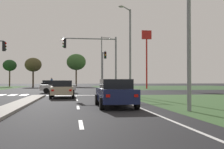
% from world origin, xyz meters
% --- Properties ---
extents(ground_plane, '(200.00, 200.00, 0.00)m').
position_xyz_m(ground_plane, '(0.00, 30.00, 0.00)').
color(ground_plane, black).
extents(grass_verge_far_right, '(35.00, 35.00, 0.01)m').
position_xyz_m(grass_verge_far_right, '(25.50, 54.50, 0.00)').
color(grass_verge_far_right, '#2D4C28').
rests_on(grass_verge_far_right, ground).
extents(median_island_near, '(1.20, 22.00, 0.14)m').
position_xyz_m(median_island_near, '(0.00, 11.00, 0.07)').
color(median_island_near, gray).
rests_on(median_island_near, ground).
extents(median_island_far, '(1.20, 36.00, 0.14)m').
position_xyz_m(median_island_far, '(0.00, 55.00, 0.07)').
color(median_island_far, gray).
rests_on(median_island_far, ground).
extents(lane_dash_near, '(0.14, 2.00, 0.01)m').
position_xyz_m(lane_dash_near, '(3.50, 4.51, 0.01)').
color(lane_dash_near, silver).
rests_on(lane_dash_near, ground).
extents(lane_dash_second, '(0.14, 2.00, 0.01)m').
position_xyz_m(lane_dash_second, '(3.50, 10.51, 0.01)').
color(lane_dash_second, silver).
rests_on(lane_dash_second, ground).
extents(lane_dash_third, '(0.14, 2.00, 0.01)m').
position_xyz_m(lane_dash_third, '(3.50, 16.51, 0.01)').
color(lane_dash_third, silver).
rests_on(lane_dash_third, ground).
extents(lane_dash_fourth, '(0.14, 2.00, 0.01)m').
position_xyz_m(lane_dash_fourth, '(3.50, 22.51, 0.01)').
color(lane_dash_fourth, silver).
rests_on(lane_dash_fourth, ground).
extents(edge_line_right, '(0.14, 24.00, 0.01)m').
position_xyz_m(edge_line_right, '(6.85, 12.00, 0.01)').
color(edge_line_right, silver).
rests_on(edge_line_right, ground).
extents(stop_bar_near, '(6.40, 0.50, 0.01)m').
position_xyz_m(stop_bar_near, '(3.80, 23.00, 0.01)').
color(stop_bar_near, silver).
rests_on(stop_bar_near, ground).
extents(crosswalk_bar_third, '(0.70, 2.80, 0.01)m').
position_xyz_m(crosswalk_bar_third, '(-4.10, 24.80, 0.01)').
color(crosswalk_bar_third, silver).
rests_on(crosswalk_bar_third, ground).
extents(crosswalk_bar_fourth, '(0.70, 2.80, 0.01)m').
position_xyz_m(crosswalk_bar_fourth, '(-2.95, 24.80, 0.01)').
color(crosswalk_bar_fourth, silver).
rests_on(crosswalk_bar_fourth, ground).
extents(crosswalk_bar_fifth, '(0.70, 2.80, 0.01)m').
position_xyz_m(crosswalk_bar_fifth, '(-1.80, 24.80, 0.01)').
color(crosswalk_bar_fifth, silver).
rests_on(crosswalk_bar_fifth, ground).
extents(car_beige_near, '(2.04, 4.55, 1.50)m').
position_xyz_m(car_beige_near, '(2.31, 19.56, 0.77)').
color(car_beige_near, '#BCAD8E').
rests_on(car_beige_near, ground).
extents(car_black_second, '(2.00, 4.42, 1.54)m').
position_xyz_m(car_black_second, '(-2.29, 54.45, 0.79)').
color(car_black_second, black).
rests_on(car_black_second, ground).
extents(car_navy_third, '(2.04, 4.47, 1.57)m').
position_xyz_m(car_navy_third, '(5.58, 10.45, 0.80)').
color(car_navy_third, '#161E47').
rests_on(car_navy_third, ground).
extents(car_silver_fourth, '(4.21, 1.99, 1.51)m').
position_xyz_m(car_silver_fourth, '(1.42, 28.88, 0.77)').
color(car_silver_fourth, '#B7B7BC').
rests_on(car_silver_fourth, ground).
extents(traffic_signal_near_right, '(5.57, 0.32, 6.04)m').
position_xyz_m(traffic_signal_near_right, '(5.63, 23.40, 4.19)').
color(traffic_signal_near_right, gray).
rests_on(traffic_signal_near_right, ground).
extents(traffic_signal_far_right, '(0.32, 3.87, 5.79)m').
position_xyz_m(traffic_signal_far_right, '(7.60, 35.27, 3.93)').
color(traffic_signal_far_right, gray).
rests_on(traffic_signal_far_right, ground).
extents(street_lamp_near, '(2.67, 0.93, 9.23)m').
position_xyz_m(street_lamp_near, '(9.08, 7.98, 5.19)').
color(street_lamp_near, gray).
rests_on(street_lamp_near, ground).
extents(street_lamp_second, '(1.58, 1.96, 8.61)m').
position_xyz_m(street_lamp_second, '(8.72, 21.90, 4.85)').
color(street_lamp_second, gray).
rests_on(street_lamp_second, ground).
extents(street_lamp_third, '(2.25, 1.13, 10.32)m').
position_xyz_m(street_lamp_third, '(9.01, 50.40, 5.72)').
color(street_lamp_third, gray).
rests_on(street_lamp_third, ground).
extents(pedestrian_at_median, '(0.34, 0.34, 1.85)m').
position_xyz_m(pedestrian_at_median, '(-0.27, 41.11, 1.27)').
color(pedestrian_at_median, maroon).
rests_on(pedestrian_at_median, median_island_far).
extents(fastfood_pole_sign, '(1.80, 0.40, 10.69)m').
position_xyz_m(fastfood_pole_sign, '(16.53, 44.37, 7.85)').
color(fastfood_pole_sign, red).
rests_on(fastfood_pole_sign, ground).
extents(treeline_second, '(3.27, 3.27, 6.61)m').
position_xyz_m(treeline_second, '(-12.20, 65.57, 5.18)').
color(treeline_second, '#423323').
rests_on(treeline_second, ground).
extents(treeline_third, '(3.90, 3.90, 6.90)m').
position_xyz_m(treeline_third, '(-6.15, 62.24, 5.21)').
color(treeline_third, '#423323').
rests_on(treeline_third, ground).
extents(treeline_fourth, '(4.89, 4.89, 8.32)m').
position_xyz_m(treeline_fourth, '(3.95, 66.25, 6.22)').
color(treeline_fourth, '#423323').
rests_on(treeline_fourth, ground).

